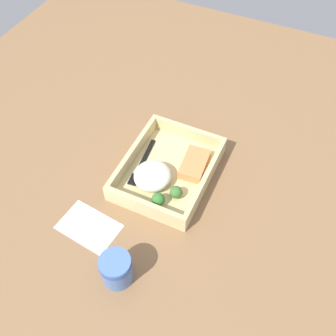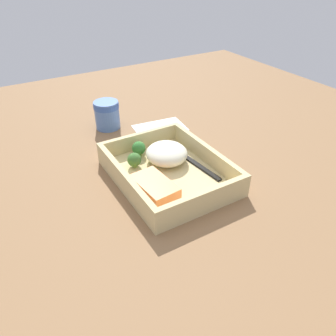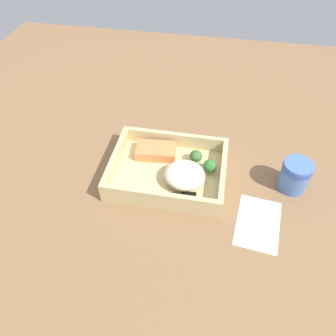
{
  "view_description": "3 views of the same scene",
  "coord_description": "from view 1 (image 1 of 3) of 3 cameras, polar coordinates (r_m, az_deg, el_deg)",
  "views": [
    {
      "loc": [
        55.99,
        25.91,
        81.15
      ],
      "look_at": [
        0.0,
        0.0,
        2.7
      ],
      "focal_mm": 42.0,
      "sensor_mm": 36.0,
      "label": 1
    },
    {
      "loc": [
        -50.09,
        29.75,
        41.85
      ],
      "look_at": [
        0.0,
        0.0,
        2.7
      ],
      "focal_mm": 35.0,
      "sensor_mm": 36.0,
      "label": 2
    },
    {
      "loc": [
        9.97,
        -54.09,
        59.9
      ],
      "look_at": [
        0.0,
        0.0,
        2.7
      ],
      "focal_mm": 35.0,
      "sensor_mm": 36.0,
      "label": 3
    }
  ],
  "objects": [
    {
      "name": "mashed_potatoes",
      "position": [
        0.98,
        -2.25,
        -1.13
      ],
      "size": [
        9.66,
        9.34,
        4.39
      ],
      "primitive_type": "ellipsoid",
      "color": "silver",
      "rests_on": "takeout_tray"
    },
    {
      "name": "takeout_tray",
      "position": [
        1.01,
        0.0,
        -0.73
      ],
      "size": [
        27.52,
        21.5,
        1.2
      ],
      "primitive_type": "cube",
      "color": "#CAB77F",
      "rests_on": "ground_plane"
    },
    {
      "name": "receipt_slip",
      "position": [
        0.95,
        -11.41,
        -8.34
      ],
      "size": [
        10.69,
        14.87,
        0.24
      ],
      "primitive_type": "cube",
      "rotation": [
        0.0,
        0.0,
        -0.12
      ],
      "color": "white",
      "rests_on": "ground_plane"
    },
    {
      "name": "broccoli_floret_2",
      "position": [
        0.94,
        -1.43,
        -4.57
      ],
      "size": [
        3.19,
        3.19,
        3.64
      ],
      "color": "#7DAE5C",
      "rests_on": "takeout_tray"
    },
    {
      "name": "fork",
      "position": [
        1.02,
        -3.88,
        0.48
      ],
      "size": [
        15.89,
        3.15,
        0.44
      ],
      "color": "black",
      "rests_on": "takeout_tray"
    },
    {
      "name": "broccoli_floret_1",
      "position": [
        0.95,
        1.18,
        -3.55
      ],
      "size": [
        3.13,
        3.13,
        3.42
      ],
      "color": "#739B4F",
      "rests_on": "takeout_tray"
    },
    {
      "name": "ground_plane",
      "position": [
        1.03,
        0.0,
        -1.28
      ],
      "size": [
        160.0,
        160.0,
        2.0
      ],
      "primitive_type": "cube",
      "color": "brown"
    },
    {
      "name": "paper_cup",
      "position": [
        0.85,
        -7.53,
        -14.23
      ],
      "size": [
        6.89,
        6.89,
        7.65
      ],
      "color": "#4B70B2",
      "rests_on": "ground_plane"
    },
    {
      "name": "salmon_fillet",
      "position": [
        1.01,
        3.87,
        0.55
      ],
      "size": [
        10.55,
        6.78,
        2.53
      ],
      "primitive_type": "cube",
      "rotation": [
        0.0,
        0.0,
        0.09
      ],
      "color": "#EC834A",
      "rests_on": "takeout_tray"
    },
    {
      "name": "tray_rim",
      "position": [
        0.99,
        0.0,
        0.18
      ],
      "size": [
        27.52,
        21.5,
        4.0
      ],
      "color": "#CAB77F",
      "rests_on": "takeout_tray"
    }
  ]
}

